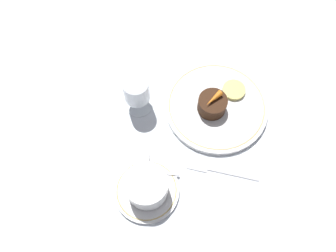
{
  "coord_description": "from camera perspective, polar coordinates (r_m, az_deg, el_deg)",
  "views": [
    {
      "loc": [
        -0.36,
        0.07,
        0.75
      ],
      "look_at": [
        -0.04,
        0.08,
        0.04
      ],
      "focal_mm": 35.0,
      "sensor_mm": 36.0,
      "label": 1
    }
  ],
  "objects": [
    {
      "name": "ground_plane",
      "position": [
        0.84,
        5.85,
        1.08
      ],
      "size": [
        3.0,
        3.0,
        0.0
      ],
      "primitive_type": "plane",
      "color": "white"
    },
    {
      "name": "dinner_plate",
      "position": [
        0.85,
        8.41,
        3.44
      ],
      "size": [
        0.26,
        0.26,
        0.01
      ],
      "color": "white",
      "rests_on": "ground_plane"
    },
    {
      "name": "saucer",
      "position": [
        0.77,
        -3.73,
        -11.12
      ],
      "size": [
        0.15,
        0.15,
        0.01
      ],
      "color": "white",
      "rests_on": "ground_plane"
    },
    {
      "name": "coffee_cup",
      "position": [
        0.73,
        -3.7,
        -10.43
      ],
      "size": [
        0.12,
        0.09,
        0.07
      ],
      "color": "white",
      "rests_on": "saucer"
    },
    {
      "name": "spoon",
      "position": [
        0.78,
        -3.3,
        -7.98
      ],
      "size": [
        0.02,
        0.12,
        0.0
      ],
      "color": "silver",
      "rests_on": "saucer"
    },
    {
      "name": "wine_glass",
      "position": [
        0.8,
        -5.45,
        5.9
      ],
      "size": [
        0.07,
        0.07,
        0.11
      ],
      "color": "silver",
      "rests_on": "ground_plane"
    },
    {
      "name": "fork",
      "position": [
        0.79,
        8.07,
        -7.55
      ],
      "size": [
        0.05,
        0.17,
        0.01
      ],
      "color": "silver",
      "rests_on": "ground_plane"
    },
    {
      "name": "dessert_cake",
      "position": [
        0.83,
        7.7,
        3.76
      ],
      "size": [
        0.07,
        0.07,
        0.04
      ],
      "color": "#381E0F",
      "rests_on": "dinner_plate"
    },
    {
      "name": "carrot_garnish",
      "position": [
        0.8,
        7.95,
        4.72
      ],
      "size": [
        0.05,
        0.05,
        0.02
      ],
      "color": "orange",
      "rests_on": "dessert_cake"
    },
    {
      "name": "pineapple_slice",
      "position": [
        0.87,
        11.39,
        6.16
      ],
      "size": [
        0.06,
        0.06,
        0.01
      ],
      "color": "#EFE075",
      "rests_on": "dinner_plate"
    }
  ]
}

